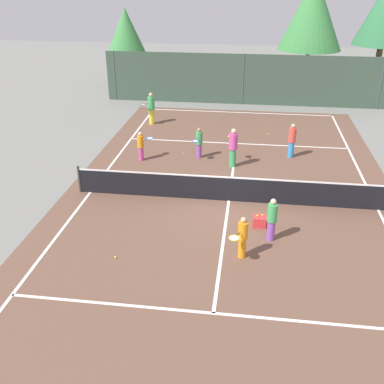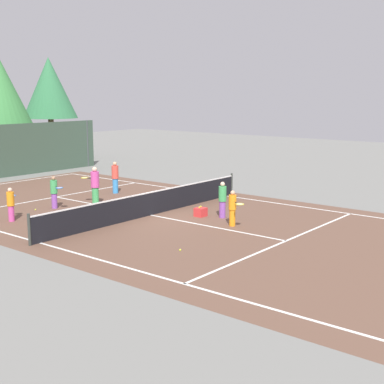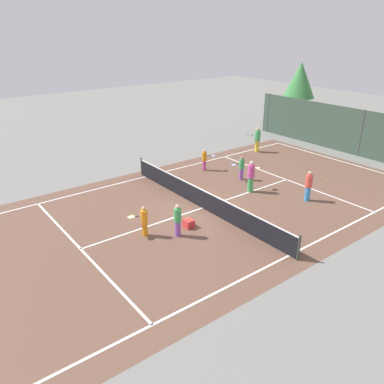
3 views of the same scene
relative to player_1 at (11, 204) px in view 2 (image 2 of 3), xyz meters
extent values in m
plane|color=slate|center=(4.27, -3.60, -0.71)|extent=(80.00, 80.00, 0.00)
cube|color=brown|center=(4.27, -3.60, -0.70)|extent=(13.00, 25.00, 0.00)
cube|color=white|center=(-1.23, -3.60, -0.70)|extent=(0.10, 24.00, 0.01)
cube|color=white|center=(9.77, -3.60, -0.70)|extent=(0.10, 24.00, 0.01)
cube|color=white|center=(4.27, -10.00, -0.70)|extent=(11.00, 0.10, 0.01)
cube|color=white|center=(4.27, 2.80, -0.70)|extent=(11.00, 0.10, 0.01)
cube|color=white|center=(4.27, -3.60, -0.70)|extent=(0.10, 12.80, 0.01)
cylinder|color=#333833|center=(-1.63, -3.60, -0.16)|extent=(0.10, 0.10, 1.10)
cylinder|color=#333833|center=(10.17, -3.60, -0.16)|extent=(0.10, 0.10, 1.10)
cube|color=black|center=(4.27, -3.60, -0.23)|extent=(11.80, 0.03, 0.95)
cube|color=white|center=(4.27, -3.60, 0.27)|extent=(11.80, 0.04, 0.05)
cylinder|color=#3F4447|center=(12.77, 10.40, 0.89)|extent=(0.12, 0.12, 3.20)
cylinder|color=brown|center=(8.57, 14.36, 0.77)|extent=(0.29, 0.29, 2.96)
cylinder|color=brown|center=(13.66, 15.62, 0.88)|extent=(0.42, 0.42, 3.18)
cone|color=#337547|center=(13.66, 15.62, 4.74)|extent=(4.08, 4.08, 4.53)
cylinder|color=#D14799|center=(-0.01, -0.02, -0.39)|extent=(0.23, 0.23, 0.63)
cylinder|color=orange|center=(-0.01, -0.02, 0.21)|extent=(0.29, 0.29, 0.56)
sphere|color=beige|center=(-0.01, -0.02, 0.57)|extent=(0.17, 0.17, 0.17)
cylinder|color=black|center=(0.17, 0.21, 0.23)|extent=(0.15, 0.17, 0.03)
torus|color=blue|center=(0.33, 0.41, 0.23)|extent=(0.46, 0.46, 0.03)
cylinder|color=silver|center=(0.33, 0.41, 0.23)|extent=(0.39, 0.39, 0.00)
cylinder|color=#388CD8|center=(6.86, 1.31, -0.33)|extent=(0.28, 0.28, 0.76)
cylinder|color=#E54C3F|center=(6.86, 1.31, 0.38)|extent=(0.35, 0.35, 0.66)
sphere|color=tan|center=(6.86, 1.31, 0.81)|extent=(0.20, 0.20, 0.20)
cylinder|color=purple|center=(5.78, -6.20, -0.36)|extent=(0.26, 0.26, 0.70)
cylinder|color=#3FA559|center=(5.78, -6.20, 0.29)|extent=(0.32, 0.32, 0.61)
sphere|color=beige|center=(5.78, -6.20, 0.69)|extent=(0.19, 0.19, 0.19)
cylinder|color=orange|center=(4.89, -7.31, -0.38)|extent=(0.24, 0.24, 0.65)
cylinder|color=orange|center=(4.89, -7.31, 0.22)|extent=(0.30, 0.30, 0.57)
sphere|color=tan|center=(4.89, -7.31, 0.59)|extent=(0.18, 0.18, 0.18)
cylinder|color=black|center=(4.76, -7.58, 0.25)|extent=(0.11, 0.19, 0.03)
torus|color=yellow|center=(4.65, -7.80, 0.25)|extent=(0.44, 0.44, 0.03)
cylinder|color=silver|center=(4.65, -7.80, 0.25)|extent=(0.37, 0.37, 0.00)
cylinder|color=purple|center=(2.60, 0.68, -0.37)|extent=(0.25, 0.25, 0.67)
cylinder|color=#3FA559|center=(2.60, 0.68, 0.26)|extent=(0.31, 0.31, 0.59)
sphere|color=#A37556|center=(2.60, 0.68, 0.65)|extent=(0.18, 0.18, 0.18)
cylinder|color=black|center=(2.54, 0.38, 0.29)|extent=(0.07, 0.20, 0.03)
torus|color=blue|center=(2.48, 0.14, 0.29)|extent=(0.39, 0.39, 0.03)
cylinder|color=silver|center=(2.48, 0.14, 0.29)|extent=(0.33, 0.33, 0.00)
cylinder|color=#3FA559|center=(4.21, -0.20, -0.30)|extent=(0.30, 0.30, 0.82)
cylinder|color=#D14799|center=(4.21, -0.20, 0.48)|extent=(0.38, 0.38, 0.72)
sphere|color=beige|center=(4.21, -0.20, 0.95)|extent=(0.22, 0.22, 0.22)
cylinder|color=black|center=(4.15, 0.13, 0.51)|extent=(0.07, 0.20, 0.03)
torus|color=yellow|center=(4.10, 0.38, 0.51)|extent=(0.39, 0.39, 0.03)
cylinder|color=silver|center=(4.10, 0.38, 0.51)|extent=(0.32, 0.32, 0.00)
cube|color=red|center=(5.42, -5.34, -0.53)|extent=(0.45, 0.40, 0.36)
sphere|color=#CCE533|center=(5.33, -5.34, -0.31)|extent=(0.07, 0.07, 0.07)
sphere|color=#CCE533|center=(5.51, -5.28, -0.31)|extent=(0.07, 0.07, 0.07)
sphere|color=#CCE533|center=(5.36, -2.79, -0.67)|extent=(0.07, 0.07, 0.07)
sphere|color=#CCE533|center=(1.06, -7.92, -0.67)|extent=(0.07, 0.07, 0.07)
sphere|color=#CCE533|center=(5.91, 4.44, -0.67)|extent=(0.07, 0.07, 0.07)
sphere|color=#CCE533|center=(5.65, -2.08, -0.67)|extent=(0.07, 0.07, 0.07)
sphere|color=#CCE533|center=(1.80, 0.98, -0.67)|extent=(0.07, 0.07, 0.07)
sphere|color=#CCE533|center=(5.47, -3.45, -0.67)|extent=(0.07, 0.07, 0.07)
camera|label=1|loc=(4.94, -19.11, 7.26)|focal=42.53mm
camera|label=2|loc=(-11.80, -18.81, 4.32)|focal=50.51mm
camera|label=3|loc=(17.84, -14.64, 7.69)|focal=36.21mm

